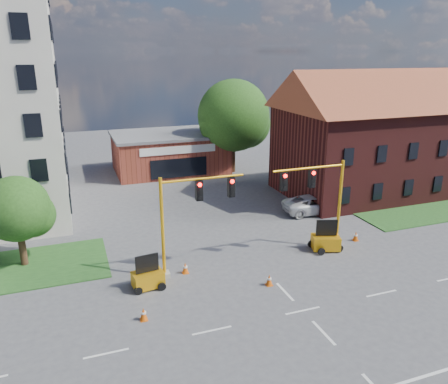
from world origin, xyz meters
The scene contains 16 objects.
ground centered at (0.00, 0.00, 0.00)m, with size 120.00×120.00×0.00m, color #464548.
grass_verge_ne centered at (18.00, 9.00, 0.04)m, with size 14.00×4.00×0.08m, color #1F4A1B.
lane_markings centered at (0.00, -3.00, 0.01)m, with size 60.00×36.00×0.01m, color silver, non-canonical shape.
brick_shop centered at (0.00, 29.98, 2.16)m, with size 12.40×8.40×4.30m.
townhouse_row centered at (18.00, 16.00, 5.93)m, with size 21.00×11.00×11.50m.
tree_large centered at (6.90, 27.08, 6.03)m, with size 8.17×7.78×10.18m.
tree_nw_front centered at (-13.80, 10.58, 3.63)m, with size 4.24×4.04×5.82m.
signal_mast_west centered at (-4.36, 6.00, 3.92)m, with size 5.30×0.60×6.20m.
signal_mast_east centered at (4.36, 6.00, 3.92)m, with size 5.30×0.60×6.20m.
trailer_west centered at (-7.15, 5.12, 0.61)m, with size 1.84×1.35×1.95m.
trailer_east centered at (5.13, 5.98, 0.65)m, with size 2.11×1.73×2.07m.
cone_a centered at (-7.96, 2.00, 0.34)m, with size 0.40×0.40×0.70m.
cone_b centered at (-4.71, 6.03, 0.34)m, with size 0.40×0.40×0.70m.
cone_c centered at (-0.53, 2.97, 0.34)m, with size 0.40×0.40×0.70m.
cone_d centered at (8.00, 6.55, 0.34)m, with size 0.40×0.40×0.70m.
pickup_white centered at (8.23, 12.57, 0.74)m, with size 2.46×5.34×1.48m, color white.
Camera 1 is at (-10.60, -17.19, 12.91)m, focal length 35.00 mm.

